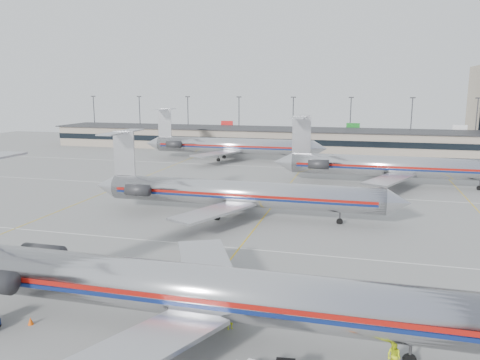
% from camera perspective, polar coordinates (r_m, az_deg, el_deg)
% --- Properties ---
extents(ground, '(260.00, 260.00, 0.00)m').
position_cam_1_polar(ground, '(44.54, -3.46, -12.45)').
color(ground, gray).
rests_on(ground, ground).
extents(apron_markings, '(160.00, 0.15, 0.02)m').
position_cam_1_polar(apron_markings, '(53.47, -0.09, -8.32)').
color(apron_markings, silver).
rests_on(apron_markings, ground).
extents(terminal, '(162.00, 17.00, 6.25)m').
position_cam_1_polar(terminal, '(138.12, 9.29, 4.86)').
color(terminal, gray).
rests_on(terminal, ground).
extents(light_mast_row, '(163.60, 0.40, 15.28)m').
position_cam_1_polar(light_mast_row, '(151.60, 9.87, 7.44)').
color(light_mast_row, '#38383D').
rests_on(light_mast_row, ground).
extents(jet_foreground, '(47.71, 28.09, 12.49)m').
position_cam_1_polar(jet_foreground, '(34.69, -6.32, -13.04)').
color(jet_foreground, '#BDBDC2').
rests_on(jet_foreground, ground).
extents(jet_second_row, '(45.18, 26.60, 11.83)m').
position_cam_1_polar(jet_second_row, '(65.41, -0.60, -1.58)').
color(jet_second_row, '#BDBDC2').
rests_on(jet_second_row, ground).
extents(jet_third_row, '(46.86, 28.82, 12.81)m').
position_cam_1_polar(jet_third_row, '(90.80, 18.32, 1.61)').
color(jet_third_row, '#BDBDC2').
rests_on(jet_third_row, ground).
extents(jet_back_row, '(46.99, 28.91, 12.85)m').
position_cam_1_polar(jet_back_row, '(117.76, -1.32, 4.23)').
color(jet_back_row, '#BDBDC2').
rests_on(jet_back_row, ground).
extents(belt_loader, '(4.26, 2.61, 2.19)m').
position_cam_1_polar(belt_loader, '(38.33, -4.09, -15.57)').
color(belt_loader, '#9E9E9E').
rests_on(belt_loader, ground).
extents(ramp_worker_near, '(0.73, 0.72, 1.70)m').
position_cam_1_polar(ramp_worker_near, '(36.51, -1.20, -16.52)').
color(ramp_worker_near, '#CCE815').
rests_on(ramp_worker_near, ground).
extents(ramp_worker_far, '(1.21, 1.19, 1.96)m').
position_cam_1_polar(ramp_worker_far, '(33.31, 18.24, -19.77)').
color(ramp_worker_far, '#BED414').
rests_on(ramp_worker_far, ground).
extents(cone_left, '(0.51, 0.51, 0.59)m').
position_cam_1_polar(cone_left, '(40.66, -24.18, -15.40)').
color(cone_left, '#E64F07').
rests_on(cone_left, ground).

